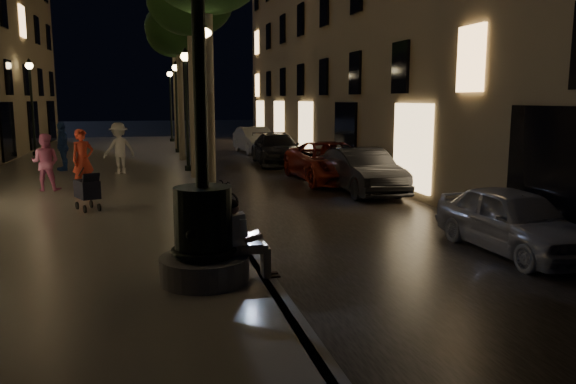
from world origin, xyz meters
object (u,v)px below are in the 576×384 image
object	(u,v)px
lamp_curb_d	(171,96)
car_third	(330,162)
car_fifth	(255,140)
pedestrian_red	(83,160)
car_second	(362,171)
bicycle	(209,199)
tree_second	(190,3)
lamp_curb_b	(186,94)
fountain_lamppost	(203,218)
lamp_curb_c	(176,95)
car_rear	(277,149)
tree_third	(179,29)
lamp_left_c	(31,95)
pedestrian_white	(119,148)
seated_man_laptop	(243,236)
lamp_curb_a	(207,91)
stroller	(87,189)
tree_far	(174,37)
car_front	(514,220)
pedestrian_pink	(45,162)
pedestrian_blue	(62,146)

from	to	relation	value
lamp_curb_d	car_third	size ratio (longest dim) A/B	0.91
car_fifth	pedestrian_red	distance (m)	15.12
car_second	bicycle	distance (m)	6.28
pedestrian_red	tree_second	bearing A→B (deg)	2.83
lamp_curb_b	bicycle	size ratio (longest dim) A/B	3.04
fountain_lamppost	lamp_curb_c	bearing A→B (deg)	88.18
lamp_curb_d	car_rear	xyz separation A→B (m)	(4.30, -13.00, -2.53)
car_third	car_second	bearing A→B (deg)	-85.71
fountain_lamppost	tree_third	world-z (taller)	tree_third
lamp_left_c	car_rear	bearing A→B (deg)	-23.68
car_rear	pedestrian_white	size ratio (longest dim) A/B	2.50
tree_second	car_second	xyz separation A→B (m)	(5.09, -3.62, -5.61)
seated_man_laptop	lamp_curb_a	distance (m)	6.44
lamp_curb_c	car_second	world-z (taller)	lamp_curb_c
lamp_left_c	seated_man_laptop	bearing A→B (deg)	-72.32
fountain_lamppost	car_third	xyz separation A→B (m)	(5.67, 11.00, -0.48)
fountain_lamppost	car_fifth	world-z (taller)	fountain_lamppost
car_rear	seated_man_laptop	bearing A→B (deg)	-101.77
seated_man_laptop	tree_third	world-z (taller)	tree_third
tree_third	stroller	xyz separation A→B (m)	(-3.06, -11.61, -5.39)
stroller	bicycle	distance (m)	3.28
car_second	car_fifth	world-z (taller)	car_fifth
tree_far	stroller	distance (m)	18.76
tree_third	car_fifth	distance (m)	8.32
pedestrian_red	pedestrian_white	distance (m)	4.11
lamp_left_c	car_front	world-z (taller)	lamp_left_c
seated_man_laptop	bicycle	size ratio (longest dim) A/B	0.81
bicycle	seated_man_laptop	bearing A→B (deg)	161.30
lamp_curb_b	car_front	world-z (taller)	lamp_curb_b
stroller	car_front	distance (m)	10.16
lamp_curb_a	pedestrian_white	world-z (taller)	lamp_curb_a
lamp_left_c	car_third	world-z (taller)	lamp_left_c
seated_man_laptop	pedestrian_white	xyz separation A→B (m)	(-2.52, 13.70, 0.29)
lamp_curb_c	lamp_left_c	size ratio (longest dim) A/B	1.00
fountain_lamppost	lamp_left_c	bearing A→B (deg)	106.22
car_front	tree_third	bearing A→B (deg)	105.71
lamp_left_c	pedestrian_pink	size ratio (longest dim) A/B	2.70
seated_man_laptop	lamp_curb_d	xyz separation A→B (m)	(0.09, 30.00, 2.35)
tree_third	pedestrian_red	bearing A→B (deg)	-112.75
lamp_curb_b	car_fifth	distance (m)	9.97
seated_man_laptop	tree_second	distance (m)	13.18
fountain_lamppost	lamp_left_c	world-z (taller)	fountain_lamppost
lamp_curb_a	car_fifth	bearing A→B (deg)	75.51
tree_third	car_rear	xyz separation A→B (m)	(4.30, -1.00, -5.43)
car_second	pedestrian_red	bearing A→B (deg)	170.57
car_second	pedestrian_blue	size ratio (longest dim) A/B	2.28
car_fifth	pedestrian_blue	xyz separation A→B (m)	(-9.15, -7.37, 0.43)
pedestrian_blue	seated_man_laptop	bearing A→B (deg)	-4.34
lamp_left_c	car_second	size ratio (longest dim) A/B	1.09
pedestrian_pink	car_front	bearing A→B (deg)	149.79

